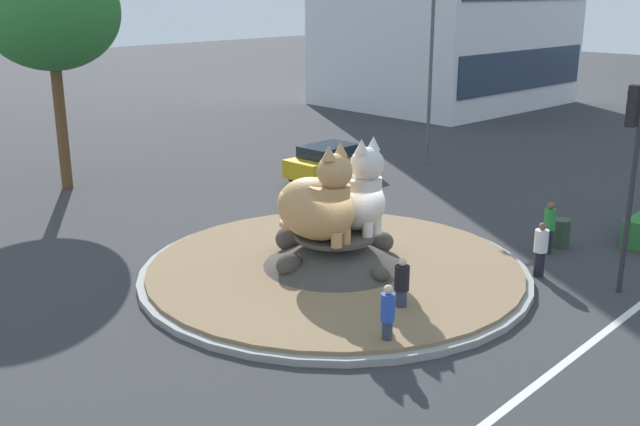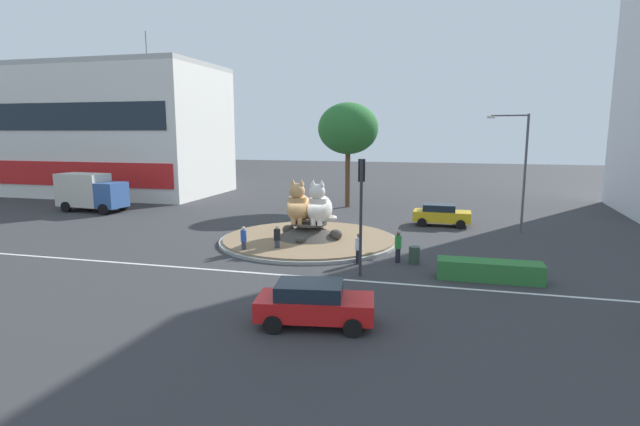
{
  "view_description": "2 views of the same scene",
  "coord_description": "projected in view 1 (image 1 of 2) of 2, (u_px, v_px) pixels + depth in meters",
  "views": [
    {
      "loc": [
        -14.76,
        -13.35,
        7.87
      ],
      "look_at": [
        0.23,
        0.79,
        1.62
      ],
      "focal_mm": 41.74,
      "sensor_mm": 36.0,
      "label": 1
    },
    {
      "loc": [
        8.03,
        -28.68,
        6.82
      ],
      "look_at": [
        0.36,
        1.35,
        1.6
      ],
      "focal_mm": 27.47,
      "sensor_mm": 36.0,
      "label": 2
    }
  ],
  "objects": [
    {
      "name": "ground_plane",
      "position": [
        334.0,
        274.0,
        21.33
      ],
      "size": [
        160.0,
        160.0,
        0.0
      ],
      "primitive_type": "plane",
      "color": "#333335"
    },
    {
      "name": "litter_bin",
      "position": [
        561.0,
        233.0,
        23.47
      ],
      "size": [
        0.56,
        0.56,
        0.9
      ],
      "color": "#2D4233",
      "rests_on": "ground"
    },
    {
      "name": "cat_statue_calico",
      "position": [
        319.0,
        205.0,
        20.23
      ],
      "size": [
        1.79,
        2.9,
        2.77
      ],
      "rotation": [
        0.0,
        0.0,
        -1.46
      ],
      "color": "tan",
      "rests_on": "roundabout_island"
    },
    {
      "name": "cat_statue_white",
      "position": [
        352.0,
        196.0,
        21.12
      ],
      "size": [
        1.71,
        2.75,
        2.75
      ],
      "rotation": [
        0.0,
        0.0,
        -1.55
      ],
      "color": "silver",
      "rests_on": "roundabout_island"
    },
    {
      "name": "pedestrian_black_shirt",
      "position": [
        402.0,
        286.0,
        18.33
      ],
      "size": [
        0.37,
        0.37,
        1.56
      ],
      "rotation": [
        0.0,
        0.0,
        1.3
      ],
      "color": "#33384C",
      "rests_on": "ground"
    },
    {
      "name": "pedestrian_green_shirt",
      "position": [
        549.0,
        226.0,
        22.77
      ],
      "size": [
        0.35,
        0.35,
        1.65
      ],
      "rotation": [
        0.0,
        0.0,
        0.12
      ],
      "color": "black",
      "rests_on": "ground"
    },
    {
      "name": "lane_centreline",
      "position": [
        574.0,
        356.0,
        16.58
      ],
      "size": [
        112.0,
        0.2,
        0.01
      ],
      "primitive_type": "cube",
      "color": "silver",
      "rests_on": "ground"
    },
    {
      "name": "roundabout_island",
      "position": [
        334.0,
        263.0,
        21.24
      ],
      "size": [
        11.09,
        11.09,
        1.21
      ],
      "color": "gray",
      "rests_on": "ground"
    },
    {
      "name": "broadleaf_tree_behind_island",
      "position": [
        50.0,
        12.0,
        28.49
      ],
      "size": [
        5.33,
        5.33,
        9.29
      ],
      "color": "brown",
      "rests_on": "ground"
    },
    {
      "name": "traffic_light_mast",
      "position": [
        632.0,
        152.0,
        19.04
      ],
      "size": [
        0.35,
        0.46,
        5.54
      ],
      "rotation": [
        0.0,
        0.0,
        1.7
      ],
      "color": "#2D2D33",
      "rests_on": "ground"
    },
    {
      "name": "streetlight_arm",
      "position": [
        426.0,
        64.0,
        33.08
      ],
      "size": [
        2.63,
        0.64,
        7.92
      ],
      "rotation": [
        0.0,
        0.0,
        2.95
      ],
      "color": "#4C4C51",
      "rests_on": "ground"
    },
    {
      "name": "hatchback_near_shophouse",
      "position": [
        331.0,
        162.0,
        31.46
      ],
      "size": [
        4.09,
        2.09,
        1.56
      ],
      "rotation": [
        0.0,
        0.0,
        -0.03
      ],
      "color": "gold",
      "rests_on": "ground"
    },
    {
      "name": "pedestrian_white_shirt",
      "position": [
        541.0,
        249.0,
        20.94
      ],
      "size": [
        0.39,
        0.39,
        1.6
      ],
      "rotation": [
        0.0,
        0.0,
        6.18
      ],
      "color": "black",
      "rests_on": "ground"
    },
    {
      "name": "pedestrian_blue_shirt",
      "position": [
        388.0,
        316.0,
        16.6
      ],
      "size": [
        0.32,
        0.32,
        1.59
      ],
      "rotation": [
        0.0,
        0.0,
        5.15
      ],
      "color": "#33384C",
      "rests_on": "ground"
    }
  ]
}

